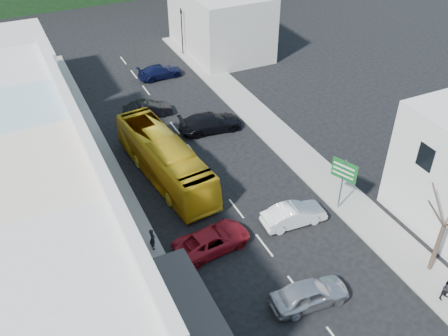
% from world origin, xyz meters
% --- Properties ---
extents(ground, '(120.00, 120.00, 0.00)m').
position_xyz_m(ground, '(0.00, 0.00, 0.00)').
color(ground, black).
rests_on(ground, ground).
extents(sidewalk_left, '(3.00, 52.00, 0.15)m').
position_xyz_m(sidewalk_left, '(-7.50, 10.00, 0.07)').
color(sidewalk_left, gray).
rests_on(sidewalk_left, ground).
extents(sidewalk_right, '(3.00, 52.00, 0.15)m').
position_xyz_m(sidewalk_right, '(7.50, 10.00, 0.07)').
color(sidewalk_right, gray).
rests_on(sidewalk_right, ground).
extents(shopfront_row, '(8.25, 30.00, 8.00)m').
position_xyz_m(shopfront_row, '(-12.49, 5.00, 4.00)').
color(shopfront_row, beige).
rests_on(shopfront_row, ground).
extents(distant_block_left, '(8.00, 10.00, 6.00)m').
position_xyz_m(distant_block_left, '(-12.00, 27.00, 3.00)').
color(distant_block_left, '#B7B2A8').
rests_on(distant_block_left, ground).
extents(distant_block_right, '(8.00, 12.00, 7.00)m').
position_xyz_m(distant_block_right, '(11.00, 30.00, 3.50)').
color(distant_block_right, '#B7B2A8').
rests_on(distant_block_right, ground).
extents(bus, '(3.73, 11.80, 3.10)m').
position_xyz_m(bus, '(-3.16, 9.62, 1.55)').
color(bus, gold).
rests_on(bus, ground).
extents(car_silver, '(4.52, 2.13, 1.40)m').
position_xyz_m(car_silver, '(-0.01, -5.09, 0.70)').
color(car_silver, '#B9B9BE').
rests_on(car_silver, ground).
extents(car_white, '(4.50, 2.07, 1.40)m').
position_xyz_m(car_white, '(2.80, 1.01, 0.70)').
color(car_white, silver).
rests_on(car_white, ground).
extents(car_red, '(4.80, 2.44, 1.40)m').
position_xyz_m(car_red, '(-3.10, 1.22, 0.70)').
color(car_red, maroon).
rests_on(car_red, ground).
extents(car_black_near, '(4.67, 2.30, 1.40)m').
position_xyz_m(car_black_near, '(2.69, 14.31, 0.70)').
color(car_black_near, black).
rests_on(car_black_near, ground).
extents(car_black_far, '(4.58, 2.30, 1.40)m').
position_xyz_m(car_black_far, '(-1.43, 19.02, 0.70)').
color(car_black_far, black).
rests_on(car_black_far, ground).
extents(car_navy_far, '(4.57, 2.02, 1.40)m').
position_xyz_m(car_navy_far, '(2.30, 26.11, 0.70)').
color(car_navy_far, black).
rests_on(car_navy_far, ground).
extents(pedestrian_left, '(0.49, 0.66, 1.70)m').
position_xyz_m(pedestrian_left, '(-6.53, 2.69, 1.00)').
color(pedestrian_left, black).
rests_on(pedestrian_left, sidewalk_left).
extents(direction_sign, '(1.54, 2.01, 4.14)m').
position_xyz_m(direction_sign, '(6.40, 0.92, 2.07)').
color(direction_sign, '#0F571E').
rests_on(direction_sign, ground).
extents(street_tree, '(2.71, 2.71, 7.06)m').
position_xyz_m(street_tree, '(8.00, -6.15, 3.53)').
color(street_tree, '#3D2E24').
rests_on(street_tree, ground).
extents(traffic_signal, '(1.05, 1.32, 5.29)m').
position_xyz_m(traffic_signal, '(6.60, 30.64, 2.65)').
color(traffic_signal, black).
rests_on(traffic_signal, ground).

